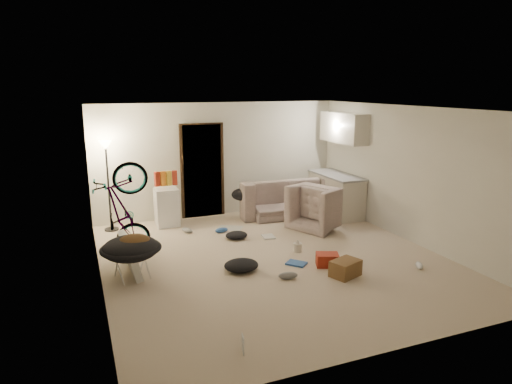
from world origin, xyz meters
name	(u,v)px	position (x,y,z in m)	size (l,w,h in m)	color
floor	(273,259)	(0.00, 0.00, -0.01)	(5.50, 6.00, 0.02)	beige
ceiling	(274,108)	(0.00, 0.00, 2.51)	(5.50, 6.00, 0.02)	white
wall_back	(219,159)	(0.00, 3.01, 1.25)	(5.50, 0.02, 2.50)	silver
wall_front	(392,245)	(0.00, -3.01, 1.25)	(5.50, 0.02, 2.50)	silver
wall_left	(95,202)	(-2.76, 0.00, 1.25)	(0.02, 6.00, 2.50)	silver
wall_right	(410,175)	(2.76, 0.00, 1.25)	(0.02, 6.00, 2.50)	silver
doorway	(202,171)	(-0.40, 2.97, 1.02)	(0.85, 0.10, 2.04)	black
door_trim	(202,171)	(-0.40, 2.94, 1.02)	(0.97, 0.04, 2.10)	black
floor_lamp	(107,166)	(-2.40, 2.65, 1.31)	(0.28, 0.28, 1.81)	black
kitchen_counter	(336,195)	(2.43, 2.00, 0.44)	(0.60, 1.50, 0.88)	beige
counter_top	(337,175)	(2.43, 2.00, 0.90)	(0.64, 1.54, 0.04)	gray
kitchen_uppers	(344,128)	(2.56, 2.00, 1.95)	(0.38, 1.40, 0.65)	beige
sofa	(283,201)	(1.34, 2.45, 0.31)	(2.10, 0.82, 0.61)	#3F473E
armchair	(323,211)	(1.70, 1.30, 0.33)	(1.00, 0.88, 0.65)	#3F473E
bicycle	(124,231)	(-2.30, 1.07, 0.44)	(0.58, 1.68, 0.88)	black
book_asset	(244,356)	(-1.44, -2.49, 0.01)	(0.15, 0.20, 0.02)	maroon
mini_fridge	(167,207)	(-1.29, 2.55, 0.39)	(0.46, 0.46, 0.79)	white
snack_box_0	(157,179)	(-1.46, 2.55, 1.00)	(0.10, 0.07, 0.30)	maroon
snack_box_1	(163,179)	(-1.34, 2.55, 1.00)	(0.10, 0.07, 0.30)	orange
snack_box_2	(169,178)	(-1.22, 2.55, 1.00)	(0.10, 0.07, 0.30)	gold
snack_box_3	(175,178)	(-1.10, 2.55, 1.00)	(0.10, 0.07, 0.30)	maroon
saucer_chair	(131,254)	(-2.30, 0.08, 0.38)	(0.91, 0.91, 0.65)	silver
hoodie	(134,242)	(-2.25, 0.05, 0.58)	(0.48, 0.40, 0.22)	#4B3119
sofa_drape	(244,194)	(0.39, 2.45, 0.54)	(0.56, 0.46, 0.28)	black
tv_box	(130,255)	(-2.30, 0.27, 0.29)	(0.11, 0.89, 0.59)	silver
drink_case_a	(345,268)	(0.74, -1.06, 0.13)	(0.44, 0.31, 0.25)	brown
drink_case_b	(327,260)	(0.69, -0.61, 0.10)	(0.35, 0.26, 0.21)	maroon
juicer	(298,247)	(0.54, 0.15, 0.09)	(0.16, 0.16, 0.22)	beige
newspaper	(230,228)	(-0.14, 1.87, 0.00)	(0.37, 0.49, 0.01)	#B1ACA3
book_blue	(296,263)	(0.26, -0.37, 0.02)	(0.23, 0.31, 0.03)	#2D58A3
book_white	(268,237)	(0.37, 1.05, 0.01)	(0.22, 0.29, 0.03)	silver
shoe_0	(222,230)	(-0.38, 1.67, 0.05)	(0.27, 0.11, 0.10)	#2D58A3
shoe_1	(187,230)	(-1.02, 1.90, 0.05)	(0.28, 0.11, 0.10)	slate
shoe_3	(288,276)	(-0.12, -0.84, 0.06)	(0.30, 0.12, 0.11)	slate
shoe_4	(419,265)	(2.01, -1.24, 0.05)	(0.26, 0.10, 0.09)	white
clothes_lump_a	(241,265)	(-0.67, -0.28, 0.09)	(0.55, 0.47, 0.18)	black
clothes_lump_b	(236,235)	(-0.23, 1.22, 0.06)	(0.43, 0.37, 0.13)	black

